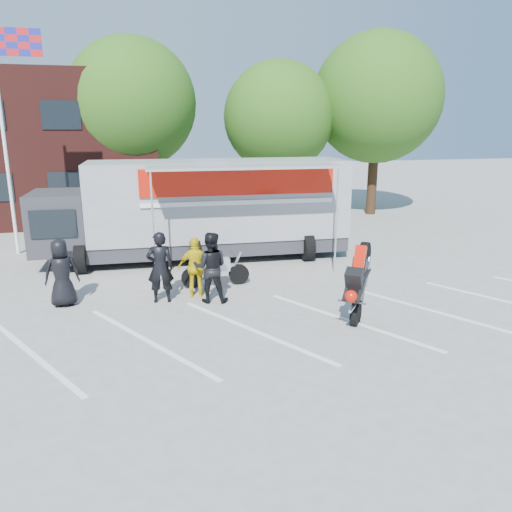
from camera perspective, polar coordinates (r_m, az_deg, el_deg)
name	(u,v)px	position (r m, az deg, el deg)	size (l,w,h in m)	color
ground	(255,349)	(10.78, -0.10, -10.62)	(100.00, 100.00, 0.00)	#9B9C97
parking_bay_lines	(245,331)	(11.67, -1.32, -8.54)	(18.00, 5.00, 0.01)	white
flagpole	(9,111)	(19.82, -26.43, 14.58)	(1.61, 0.12, 8.00)	white
tree_left	(132,104)	(25.46, -14.01, 16.55)	(6.12, 6.12, 8.64)	#382314
tree_mid	(279,117)	(25.53, 2.62, 15.55)	(5.44, 5.44, 7.68)	#382314
tree_right	(377,98)	(26.98, 13.67, 17.11)	(6.46, 6.46, 9.12)	#382314
transporter_truck	(206,258)	(17.89, -5.71, -0.23)	(10.76, 5.19, 3.42)	#97999F
parked_motorcycle	(216,286)	(14.82, -4.61, -3.42)	(0.68, 2.05, 1.08)	silver
stunt_bike_rider	(361,315)	(12.86, 11.88, -6.61)	(0.83, 1.77, 2.09)	black
spectator_leather_a	(62,273)	(13.90, -21.32, -1.81)	(0.88, 0.57, 1.79)	black
spectator_leather_b	(160,267)	(13.45, -10.90, -1.27)	(0.70, 0.46, 1.93)	black
spectator_leather_c	(210,267)	(13.29, -5.23, -1.30)	(0.92, 0.72, 1.90)	black
spectator_hivis	(196,267)	(13.74, -6.87, -1.31)	(0.98, 0.41, 1.67)	yellow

